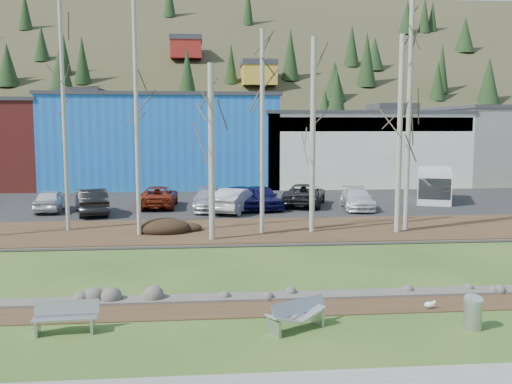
{
  "coord_description": "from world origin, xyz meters",
  "views": [
    {
      "loc": [
        -2.48,
        -14.59,
        5.53
      ],
      "look_at": [
        -0.08,
        11.11,
        2.5
      ],
      "focal_mm": 40.0,
      "sensor_mm": 36.0,
      "label": 1
    }
  ],
  "objects": [
    {
      "name": "car_2",
      "position": [
        -5.45,
        23.15,
        0.84
      ],
      "size": [
        2.45,
        5.12,
        1.41
      ],
      "primitive_type": "imported",
      "rotation": [
        0.0,
        0.0,
        3.12
      ],
      "color": "maroon",
      "rests_on": "parking_lot"
    },
    {
      "name": "near_bank_rocks",
      "position": [
        0.0,
        3.1,
        0.0
      ],
      "size": [
        80.0,
        0.8,
        0.5
      ],
      "primitive_type": null,
      "color": "#47423D",
      "rests_on": "ground"
    },
    {
      "name": "birch_6",
      "position": [
        7.31,
        13.13,
        5.06
      ],
      "size": [
        0.27,
        0.27,
        9.81
      ],
      "color": "#AAA799",
      "rests_on": "far_bank"
    },
    {
      "name": "birch_5",
      "position": [
        3.01,
        13.6,
        5.0
      ],
      "size": [
        0.27,
        0.27,
        9.71
      ],
      "color": "#AAA799",
      "rests_on": "far_bank"
    },
    {
      "name": "car_1",
      "position": [
        -9.26,
        20.5,
        0.93
      ],
      "size": [
        2.88,
        5.06,
        1.58
      ],
      "primitive_type": "imported",
      "rotation": [
        0.0,
        0.0,
        3.41
      ],
      "color": "black",
      "rests_on": "parking_lot"
    },
    {
      "name": "far_bank_rocks",
      "position": [
        0.0,
        11.3,
        0.0
      ],
      "size": [
        80.0,
        0.8,
        0.46
      ],
      "primitive_type": null,
      "color": "#47423D",
      "rests_on": "ground"
    },
    {
      "name": "car_8",
      "position": [
        0.08,
        21.75,
        0.9
      ],
      "size": [
        2.87,
        4.77,
        1.52
      ],
      "primitive_type": "imported",
      "rotation": [
        0.0,
        0.0,
        0.26
      ],
      "color": "#111143",
      "rests_on": "parking_lot"
    },
    {
      "name": "car_3",
      "position": [
        -2.17,
        21.47,
        0.82
      ],
      "size": [
        1.92,
        4.71,
        1.37
      ],
      "primitive_type": "imported",
      "rotation": [
        0.0,
        0.0,
        -0.0
      ],
      "color": "#A8ACB1",
      "rests_on": "parking_lot"
    },
    {
      "name": "car_4",
      "position": [
        1.27,
        21.75,
        0.9
      ],
      "size": [
        2.87,
        4.77,
        1.52
      ],
      "primitive_type": "imported",
      "rotation": [
        0.0,
        0.0,
        0.26
      ],
      "color": "#111143",
      "rests_on": "parking_lot"
    },
    {
      "name": "car_7",
      "position": [
        7.41,
        21.06,
        0.8
      ],
      "size": [
        2.38,
        4.76,
        1.33
      ],
      "primitive_type": "imported",
      "rotation": [
        0.0,
        0.0,
        -0.12
      ],
      "color": "silver",
      "rests_on": "parking_lot"
    },
    {
      "name": "dirt_mound",
      "position": [
        -4.49,
        14.14,
        0.42
      ],
      "size": [
        2.71,
        1.91,
        0.53
      ],
      "primitive_type": "ellipsoid",
      "color": "black",
      "rests_on": "far_bank"
    },
    {
      "name": "van_white",
      "position": [
        13.79,
        24.07,
        1.3
      ],
      "size": [
        4.03,
        5.73,
        2.31
      ],
      "rotation": [
        0.0,
        0.0,
        -0.38
      ],
      "color": "white",
      "rests_on": "parking_lot"
    },
    {
      "name": "bench_intact",
      "position": [
        -6.18,
        0.55,
        0.42
      ],
      "size": [
        1.72,
        0.64,
        0.85
      ],
      "rotation": [
        0.0,
        0.0,
        0.08
      ],
      "color": "#A1A4A6",
      "rests_on": "ground"
    },
    {
      "name": "parking_lot",
      "position": [
        0.0,
        25.0,
        0.07
      ],
      "size": [
        80.0,
        14.0,
        0.14
      ],
      "primitive_type": "cube",
      "color": "black",
      "rests_on": "ground"
    },
    {
      "name": "birch_7",
      "position": [
        7.97,
        13.73,
        6.23
      ],
      "size": [
        0.24,
        0.24,
        12.16
      ],
      "color": "#AAA799",
      "rests_on": "far_bank"
    },
    {
      "name": "birch_4",
      "position": [
        0.45,
        13.47,
        5.16
      ],
      "size": [
        0.22,
        0.22,
        10.02
      ],
      "color": "#AAA799",
      "rests_on": "far_bank"
    },
    {
      "name": "dirt_strip",
      "position": [
        0.0,
        2.1,
        0.01
      ],
      "size": [
        80.0,
        1.8,
        0.03
      ],
      "primitive_type": "cube",
      "color": "#382616",
      "rests_on": "ground"
    },
    {
      "name": "river",
      "position": [
        0.0,
        7.2,
        0.0
      ],
      "size": [
        80.0,
        8.0,
        0.9
      ],
      "primitive_type": null,
      "color": "#142030",
      "rests_on": "ground"
    },
    {
      "name": "bench_damaged",
      "position": [
        0.02,
        0.24,
        0.4
      ],
      "size": [
        1.82,
        1.36,
        0.79
      ],
      "rotation": [
        0.0,
        0.0,
        0.51
      ],
      "color": "#A1A4A6",
      "rests_on": "ground"
    },
    {
      "name": "building_white",
      "position": [
        12.0,
        38.98,
        3.41
      ],
      "size": [
        18.36,
        12.24,
        6.8
      ],
      "color": "beige",
      "rests_on": "ground"
    },
    {
      "name": "hillside",
      "position": [
        0.0,
        84.0,
        17.5
      ],
      "size": [
        160.0,
        72.0,
        35.0
      ],
      "primitive_type": null,
      "color": "#312D1C",
      "rests_on": "ground"
    },
    {
      "name": "building_blue",
      "position": [
        -6.0,
        39.0,
        4.16
      ],
      "size": [
        20.4,
        12.24,
        8.3
      ],
      "color": "blue",
      "rests_on": "ground"
    },
    {
      "name": "car_6",
      "position": [
        4.31,
        23.02,
        0.89
      ],
      "size": [
        3.9,
        5.85,
        1.49
      ],
      "primitive_type": "imported",
      "rotation": [
        0.0,
        0.0,
        2.85
      ],
      "color": "#272729",
      "rests_on": "parking_lot"
    },
    {
      "name": "car_0",
      "position": [
        -12.02,
        21.92,
        0.84
      ],
      "size": [
        1.89,
        4.2,
        1.4
      ],
      "primitive_type": "imported",
      "rotation": [
        0.0,
        0.0,
        3.2
      ],
      "color": "silver",
      "rests_on": "parking_lot"
    },
    {
      "name": "car_5",
      "position": [
        -0.47,
        20.5,
        0.9
      ],
      "size": [
        3.35,
        4.83,
        1.51
      ],
      "primitive_type": "imported",
      "rotation": [
        0.0,
        0.0,
        2.72
      ],
      "color": "silver",
      "rests_on": "parking_lot"
    },
    {
      "name": "seagull",
      "position": [
        4.3,
        1.51,
        0.15
      ],
      "size": [
        0.39,
        0.18,
        0.28
      ],
      "rotation": [
        0.0,
        0.0,
        -0.19
      ],
      "color": "gold",
      "rests_on": "ground"
    },
    {
      "name": "birch_3",
      "position": [
        -2.08,
        12.13,
        4.27
      ],
      "size": [
        0.29,
        0.29,
        8.23
      ],
      "color": "#AAA799",
      "rests_on": "far_bank"
    },
    {
      "name": "litter_bin",
      "position": [
        4.79,
        -0.21,
        0.42
      ],
      "size": [
        0.55,
        0.55,
        0.83
      ],
      "primitive_type": "cylinder",
      "rotation": [
        0.0,
        0.0,
        0.17
      ],
      "color": "#A1A4A6",
      "rests_on": "ground"
    },
    {
      "name": "birch_2",
      "position": [
        -5.65,
        13.55,
        5.78
      ],
      "size": [
        0.21,
        0.21,
        11.27
      ],
      "color": "#AAA799",
      "rests_on": "far_bank"
    },
    {
      "name": "ground",
      "position": [
        0.0,
        0.0,
        0.0
      ],
      "size": [
        200.0,
        200.0,
        0.0
      ],
      "primitive_type": "plane",
      "color": "#284818",
      "rests_on": "ground"
    },
    {
      "name": "birch_1",
      "position": [
        -9.45,
        15.2,
        5.9
      ],
      "size": [
        0.2,
        0.2,
        11.51
      ],
      "color": "#AAA799",
      "rests_on": "far_bank"
    },
    {
      "name": "far_bank",
      "position": [
        0.0,
        14.5,
        0.07
      ],
      "size": [
        80.0,
        7.0,
        0.15
      ],
      "primitive_type": "cube",
      "color": "#382616",
      "rests_on": "ground"
    }
  ]
}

